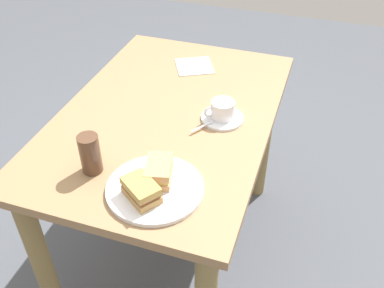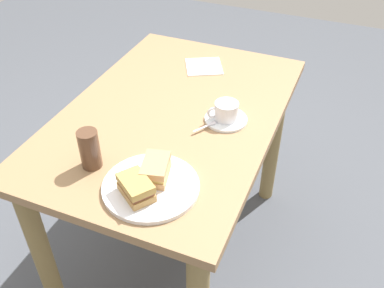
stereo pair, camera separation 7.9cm
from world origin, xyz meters
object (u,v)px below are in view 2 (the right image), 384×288
object	(u,v)px
coffee_saucer	(226,119)
napkin	(204,66)
sandwich_front	(156,169)
drinking_glass	(90,149)
sandwich_back	(136,188)
sandwich_plate	(151,186)
coffee_cup	(226,110)
dining_table	(173,142)
spoon	(209,125)

from	to	relation	value
coffee_saucer	napkin	xyz separation A→B (m)	(0.34, 0.22, -0.00)
sandwich_front	drinking_glass	bearing A→B (deg)	94.17
sandwich_front	napkin	distance (m)	0.72
sandwich_back	coffee_saucer	bearing A→B (deg)	-13.58
sandwich_plate	sandwich_front	world-z (taller)	sandwich_front
sandwich_front	sandwich_back	distance (m)	0.09
sandwich_front	napkin	world-z (taller)	sandwich_front
coffee_cup	napkin	bearing A→B (deg)	32.35
sandwich_back	coffee_saucer	size ratio (longest dim) A/B	0.87
sandwich_plate	coffee_cup	size ratio (longest dim) A/B	2.82
drinking_glass	dining_table	bearing A→B (deg)	-16.12
napkin	drinking_glass	world-z (taller)	drinking_glass
spoon	drinking_glass	size ratio (longest dim) A/B	0.69
dining_table	napkin	size ratio (longest dim) A/B	7.63
spoon	napkin	world-z (taller)	spoon
coffee_saucer	napkin	bearing A→B (deg)	32.59
napkin	drinking_glass	bearing A→B (deg)	172.72
sandwich_plate	sandwich_front	xyz separation A→B (m)	(0.04, 0.00, 0.04)
sandwich_front	coffee_saucer	distance (m)	0.39
dining_table	sandwich_back	distance (m)	0.49
sandwich_plate	coffee_cup	distance (m)	0.42
coffee_cup	spoon	world-z (taller)	coffee_cup
coffee_saucer	napkin	world-z (taller)	coffee_saucer
spoon	napkin	size ratio (longest dim) A/B	0.60
coffee_saucer	spoon	distance (m)	0.08
coffee_saucer	drinking_glass	distance (m)	0.50
sandwich_front	sandwich_back	xyz separation A→B (m)	(-0.09, 0.02, -0.00)
napkin	sandwich_plate	bearing A→B (deg)	-170.63
sandwich_front	spoon	distance (m)	0.31
sandwich_back	spoon	distance (m)	0.40
sandwich_plate	sandwich_back	bearing A→B (deg)	159.78
sandwich_back	drinking_glass	xyz separation A→B (m)	(0.07, 0.20, 0.02)
sandwich_plate	spoon	distance (m)	0.35
sandwich_front	coffee_cup	size ratio (longest dim) A/B	1.27
dining_table	sandwich_back	xyz separation A→B (m)	(-0.44, -0.09, 0.19)
drinking_glass	napkin	bearing A→B (deg)	-7.28
sandwich_plate	spoon	size ratio (longest dim) A/B	3.23
coffee_saucer	coffee_cup	xyz separation A→B (m)	(-0.00, 0.00, 0.04)
sandwich_back	sandwich_front	bearing A→B (deg)	-11.37
sandwich_plate	drinking_glass	world-z (taller)	drinking_glass
coffee_saucer	coffee_cup	world-z (taller)	coffee_cup
coffee_saucer	napkin	size ratio (longest dim) A/B	1.02
coffee_cup	spoon	distance (m)	0.08
dining_table	coffee_cup	size ratio (longest dim) A/B	11.18
drinking_glass	sandwich_front	bearing A→B (deg)	-85.83
sandwich_front	napkin	bearing A→B (deg)	9.78
dining_table	coffee_cup	bearing A→B (deg)	-84.50
dining_table	coffee_saucer	xyz separation A→B (m)	(0.02, -0.20, 0.15)
sandwich_front	drinking_glass	size ratio (longest dim) A/B	1.00
sandwich_front	coffee_cup	distance (m)	0.38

